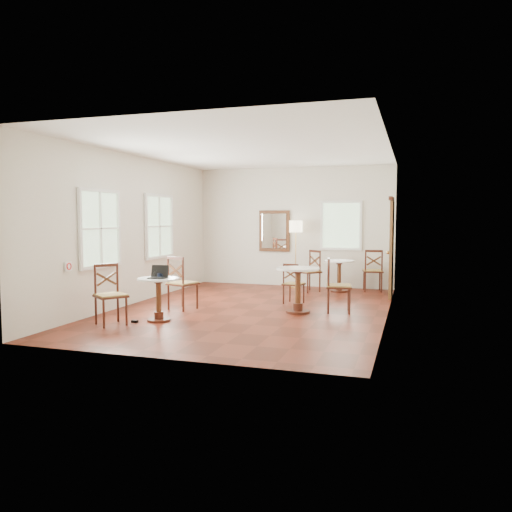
{
  "coord_description": "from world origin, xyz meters",
  "views": [
    {
      "loc": [
        2.92,
        -8.99,
        1.76
      ],
      "look_at": [
        0.0,
        0.3,
        1.0
      ],
      "focal_mm": 35.27,
      "sensor_mm": 36.0,
      "label": 1
    }
  ],
  "objects_px": {
    "laptop": "(159,275)",
    "chair_near_a": "(182,283)",
    "cafe_table_near": "(159,294)",
    "cafe_table_back": "(339,272)",
    "mouse": "(158,276)",
    "water_glass": "(155,274)",
    "power_adapter": "(135,321)",
    "chair_mid_b": "(337,285)",
    "chair_near_b": "(110,295)",
    "floor_lamp": "(296,231)",
    "navy_mug": "(160,276)",
    "cafe_table_mid": "(298,285)",
    "chair_back_a": "(373,271)",
    "chair_back_b": "(310,271)",
    "chair_mid_a": "(293,284)"
  },
  "relations": [
    {
      "from": "cafe_table_near",
      "to": "power_adapter",
      "type": "height_order",
      "value": "cafe_table_near"
    },
    {
      "from": "cafe_table_back",
      "to": "chair_near_a",
      "type": "xyz_separation_m",
      "value": [
        -2.54,
        -3.16,
        0.05
      ]
    },
    {
      "from": "cafe_table_back",
      "to": "chair_back_b",
      "type": "height_order",
      "value": "chair_back_b"
    },
    {
      "from": "chair_mid_b",
      "to": "chair_near_b",
      "type": "bearing_deg",
      "value": 112.85
    },
    {
      "from": "water_glass",
      "to": "navy_mug",
      "type": "bearing_deg",
      "value": 0.44
    },
    {
      "from": "chair_back_b",
      "to": "water_glass",
      "type": "distance_m",
      "value": 4.47
    },
    {
      "from": "cafe_table_near",
      "to": "navy_mug",
      "type": "relative_size",
      "value": 7.33
    },
    {
      "from": "chair_near_b",
      "to": "floor_lamp",
      "type": "distance_m",
      "value": 5.54
    },
    {
      "from": "chair_mid_a",
      "to": "water_glass",
      "type": "bearing_deg",
      "value": 62.61
    },
    {
      "from": "cafe_table_near",
      "to": "navy_mug",
      "type": "distance_m",
      "value": 0.32
    },
    {
      "from": "chair_back_b",
      "to": "power_adapter",
      "type": "bearing_deg",
      "value": -77.01
    },
    {
      "from": "cafe_table_mid",
      "to": "cafe_table_back",
      "type": "bearing_deg",
      "value": 82.96
    },
    {
      "from": "laptop",
      "to": "chair_near_a",
      "type": "bearing_deg",
      "value": 88.59
    },
    {
      "from": "cafe_table_near",
      "to": "cafe_table_back",
      "type": "bearing_deg",
      "value": 60.24
    },
    {
      "from": "chair_mid_b",
      "to": "floor_lamp",
      "type": "distance_m",
      "value": 3.4
    },
    {
      "from": "chair_near_b",
      "to": "power_adapter",
      "type": "relative_size",
      "value": 9.39
    },
    {
      "from": "chair_mid_a",
      "to": "navy_mug",
      "type": "relative_size",
      "value": 8.22
    },
    {
      "from": "floor_lamp",
      "to": "water_glass",
      "type": "xyz_separation_m",
      "value": [
        -1.38,
        -4.61,
        -0.63
      ]
    },
    {
      "from": "chair_mid_b",
      "to": "chair_back_a",
      "type": "bearing_deg",
      "value": -18.31
    },
    {
      "from": "cafe_table_back",
      "to": "laptop",
      "type": "xyz_separation_m",
      "value": [
        -2.42,
        -4.27,
        0.33
      ]
    },
    {
      "from": "chair_mid_a",
      "to": "navy_mug",
      "type": "distance_m",
      "value": 2.95
    },
    {
      "from": "chair_back_a",
      "to": "chair_back_b",
      "type": "xyz_separation_m",
      "value": [
        -1.42,
        -0.49,
        -0.01
      ]
    },
    {
      "from": "cafe_table_mid",
      "to": "chair_near_b",
      "type": "relative_size",
      "value": 0.84
    },
    {
      "from": "chair_back_a",
      "to": "chair_back_b",
      "type": "height_order",
      "value": "chair_back_a"
    },
    {
      "from": "water_glass",
      "to": "power_adapter",
      "type": "height_order",
      "value": "water_glass"
    },
    {
      "from": "floor_lamp",
      "to": "chair_near_a",
      "type": "bearing_deg",
      "value": -111.73
    },
    {
      "from": "cafe_table_back",
      "to": "chair_mid_b",
      "type": "xyz_separation_m",
      "value": [
        0.33,
        -2.57,
        0.04
      ]
    },
    {
      "from": "cafe_table_back",
      "to": "navy_mug",
      "type": "relative_size",
      "value": 7.42
    },
    {
      "from": "chair_mid_a",
      "to": "cafe_table_near",
      "type": "bearing_deg",
      "value": 64.0
    },
    {
      "from": "chair_back_b",
      "to": "floor_lamp",
      "type": "xyz_separation_m",
      "value": [
        -0.46,
        0.54,
        0.93
      ]
    },
    {
      "from": "chair_mid_a",
      "to": "chair_mid_b",
      "type": "height_order",
      "value": "chair_mid_b"
    },
    {
      "from": "laptop",
      "to": "navy_mug",
      "type": "distance_m",
      "value": 0.03
    },
    {
      "from": "navy_mug",
      "to": "power_adapter",
      "type": "relative_size",
      "value": 0.95
    },
    {
      "from": "cafe_table_near",
      "to": "chair_mid_a",
      "type": "height_order",
      "value": "chair_mid_a"
    },
    {
      "from": "mouse",
      "to": "water_glass",
      "type": "height_order",
      "value": "water_glass"
    },
    {
      "from": "laptop",
      "to": "mouse",
      "type": "distance_m",
      "value": 0.14
    },
    {
      "from": "cafe_table_near",
      "to": "chair_mid_a",
      "type": "relative_size",
      "value": 0.89
    },
    {
      "from": "mouse",
      "to": "chair_back_a",
      "type": "bearing_deg",
      "value": 40.72
    },
    {
      "from": "cafe_table_near",
      "to": "navy_mug",
      "type": "xyz_separation_m",
      "value": [
        0.01,
        0.02,
        0.32
      ]
    },
    {
      "from": "cafe_table_near",
      "to": "cafe_table_mid",
      "type": "relative_size",
      "value": 0.88
    },
    {
      "from": "floor_lamp",
      "to": "laptop",
      "type": "distance_m",
      "value": 4.85
    },
    {
      "from": "cafe_table_near",
      "to": "chair_near_b",
      "type": "distance_m",
      "value": 0.79
    },
    {
      "from": "chair_back_a",
      "to": "water_glass",
      "type": "xyz_separation_m",
      "value": [
        -3.26,
        -4.55,
        0.29
      ]
    },
    {
      "from": "cafe_table_near",
      "to": "chair_near_a",
      "type": "xyz_separation_m",
      "value": [
        -0.1,
        1.1,
        0.05
      ]
    },
    {
      "from": "cafe_table_back",
      "to": "chair_mid_a",
      "type": "xyz_separation_m",
      "value": [
        -0.66,
        -1.9,
        -0.05
      ]
    },
    {
      "from": "chair_near_b",
      "to": "floor_lamp",
      "type": "height_order",
      "value": "floor_lamp"
    },
    {
      "from": "floor_lamp",
      "to": "chair_back_b",
      "type": "bearing_deg",
      "value": -49.51
    },
    {
      "from": "chair_mid_b",
      "to": "mouse",
      "type": "bearing_deg",
      "value": 109.47
    },
    {
      "from": "cafe_table_mid",
      "to": "cafe_table_back",
      "type": "relative_size",
      "value": 1.12
    },
    {
      "from": "chair_near_a",
      "to": "navy_mug",
      "type": "relative_size",
      "value": 10.17
    }
  ]
}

